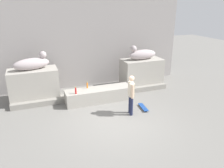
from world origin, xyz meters
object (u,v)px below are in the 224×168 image
(statue_reclining_left, at_px, (32,63))
(bottle_orange, at_px, (87,85))
(statue_reclining_right, at_px, (142,54))
(skateboard, at_px, (143,107))
(bottle_red, at_px, (76,91))
(skater, at_px, (131,93))

(statue_reclining_left, distance_m, bottle_orange, 2.65)
(statue_reclining_right, distance_m, skateboard, 3.31)
(statue_reclining_left, distance_m, skateboard, 5.33)
(skateboard, height_order, bottle_orange, bottle_orange)
(bottle_orange, relative_size, bottle_red, 0.94)
(skateboard, relative_size, bottle_orange, 2.70)
(statue_reclining_left, height_order, skater, statue_reclining_left)
(bottle_red, bearing_deg, skater, -36.48)
(skateboard, height_order, bottle_red, bottle_red)
(statue_reclining_right, height_order, skateboard, statue_reclining_right)
(bottle_orange, xyz_separation_m, bottle_red, (-0.64, -0.51, 0.01))
(bottle_red, bearing_deg, skateboard, -23.94)
(statue_reclining_left, bearing_deg, statue_reclining_right, -13.00)
(statue_reclining_right, height_order, bottle_red, statue_reclining_right)
(skateboard, bearing_deg, statue_reclining_left, -113.71)
(statue_reclining_left, relative_size, skateboard, 2.06)
(statue_reclining_right, xyz_separation_m, skater, (-1.91, -2.81, -0.89))
(statue_reclining_right, bearing_deg, skateboard, 60.96)
(statue_reclining_left, distance_m, skater, 4.66)
(statue_reclining_left, height_order, skateboard, statue_reclining_left)
(statue_reclining_right, bearing_deg, statue_reclining_left, -4.39)
(skateboard, distance_m, bottle_red, 3.03)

